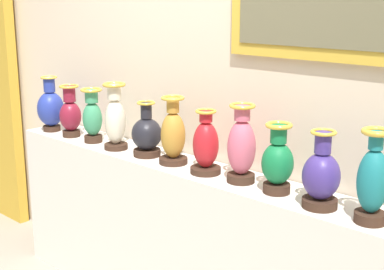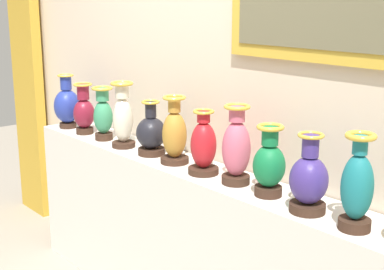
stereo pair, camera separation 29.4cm
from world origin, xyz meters
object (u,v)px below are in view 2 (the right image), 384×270
at_px(vase_jade, 103,115).
at_px(vase_crimson, 203,146).
at_px(vase_teal, 357,187).
at_px(vase_rose, 236,148).
at_px(vase_cobalt, 67,105).
at_px(vase_ochre, 174,135).
at_px(vase_ivory, 123,118).
at_px(vase_emerald, 269,164).
at_px(vase_indigo, 309,180).
at_px(vase_burgundy, 84,111).
at_px(vase_onyx, 151,133).

relative_size(vase_jade, vase_crimson, 1.02).
bearing_deg(vase_teal, vase_rose, 176.58).
relative_size(vase_cobalt, vase_ochre, 1.00).
height_order(vase_rose, vase_teal, same).
relative_size(vase_ivory, vase_rose, 1.02).
relative_size(vase_ivory, vase_crimson, 1.19).
distance_m(vase_crimson, vase_emerald, 0.44).
height_order(vase_ivory, vase_rose, vase_ivory).
bearing_deg(vase_ivory, vase_jade, 179.12).
distance_m(vase_ivory, vase_ochre, 0.46).
height_order(vase_emerald, vase_indigo, vase_indigo).
bearing_deg(vase_teal, vase_burgundy, 179.89).
bearing_deg(vase_burgundy, vase_indigo, 0.13).
xyz_separation_m(vase_cobalt, vase_burgundy, (0.23, 0.00, -0.01)).
relative_size(vase_crimson, vase_indigo, 0.97).
height_order(vase_ivory, vase_teal, vase_ivory).
xyz_separation_m(vase_ivory, vase_emerald, (1.14, 0.02, -0.03)).
distance_m(vase_emerald, vase_indigo, 0.24).
bearing_deg(vase_indigo, vase_crimson, 178.43).
height_order(vase_cobalt, vase_ivory, vase_ivory).
height_order(vase_ivory, vase_ochre, vase_ivory).
height_order(vase_ochre, vase_crimson, vase_ochre).
relative_size(vase_burgundy, vase_teal, 0.86).
xyz_separation_m(vase_emerald, vase_teal, (0.48, -0.03, 0.03)).
bearing_deg(vase_onyx, vase_teal, -1.53).
relative_size(vase_cobalt, vase_onyx, 1.18).
relative_size(vase_jade, vase_rose, 0.87).
height_order(vase_burgundy, vase_indigo, vase_indigo).
relative_size(vase_ochre, vase_indigo, 1.08).
bearing_deg(vase_crimson, vase_ivory, -178.58).
bearing_deg(vase_teal, vase_emerald, 175.95).
bearing_deg(vase_crimson, vase_rose, 3.87).
bearing_deg(vase_ivory, vase_burgundy, -179.35).
bearing_deg(vase_emerald, vase_crimson, -179.07).
height_order(vase_ochre, vase_indigo, vase_ochre).
relative_size(vase_onyx, vase_emerald, 0.95).
height_order(vase_burgundy, vase_ochre, vase_ochre).
distance_m(vase_cobalt, vase_burgundy, 0.23).
bearing_deg(vase_cobalt, vase_crimson, 0.95).
bearing_deg(vase_burgundy, vase_rose, 1.56).
bearing_deg(vase_indigo, vase_burgundy, -179.87).
bearing_deg(vase_emerald, vase_rose, 177.95).
height_order(vase_cobalt, vase_indigo, vase_cobalt).
bearing_deg(vase_onyx, vase_crimson, -1.24).
bearing_deg(vase_cobalt, vase_indigo, 0.12).
bearing_deg(vase_ivory, vase_cobalt, -179.54).
bearing_deg(vase_teal, vase_indigo, 178.03).
bearing_deg(vase_cobalt, vase_onyx, 2.04).
bearing_deg(vase_teal, vase_jade, 179.61).
relative_size(vase_jade, vase_ochre, 0.92).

